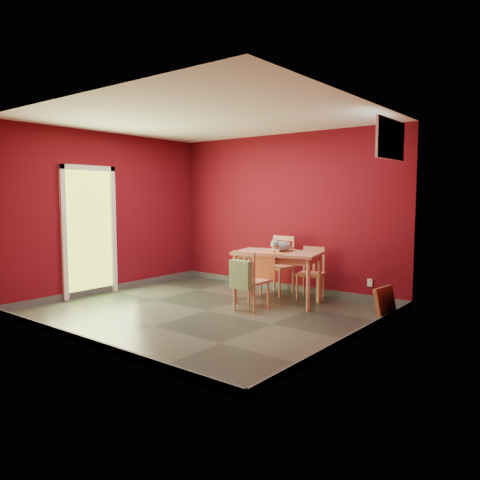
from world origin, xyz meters
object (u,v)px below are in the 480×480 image
Objects in this scene: dining_table at (278,258)px; cat at (282,244)px; picture_frame at (385,304)px; chair_far_right at (311,272)px; chair_near at (250,280)px; chair_far_left at (279,264)px; tote_bag at (241,275)px.

cat is at bearing 23.97° from dining_table.
cat reaches higher than picture_frame.
chair_far_right is 1.30m from chair_near.
dining_table is 1.63× the size of chair_near.
cat is (-0.16, -0.62, 0.49)m from chair_far_right.
chair_near is 1.90× the size of picture_frame.
chair_far_right is at bearing 4.54° from chair_far_left.
dining_table is 3.15× the size of cat.
chair_near is (-0.06, -0.62, -0.25)m from dining_table.
chair_far_left is (-0.38, 0.60, -0.20)m from dining_table.
chair_far_left is at bearing 104.49° from chair_near.
chair_far_left reaches higher than dining_table.
chair_far_left is 0.60m from chair_far_right.
cat is at bearing -178.65° from picture_frame.
dining_table reaches higher than picture_frame.
chair_far_right reaches higher than dining_table.
tote_bag is 0.94m from cat.
chair_far_right is 1.84× the size of cat.
picture_frame is at bearing 27.48° from tote_bag.
chair_far_left is 2.13m from picture_frame.
chair_far_right is at bearing 55.61° from cat.
tote_bag is 1.03× the size of picture_frame.
tote_bag reaches higher than dining_table.
chair_far_right is (0.60, 0.05, -0.08)m from chair_far_left.
tote_bag is at bearing -100.82° from chair_far_right.
picture_frame is at bearing -14.64° from chair_far_left.
chair_far_left is at bearing 107.68° from cat.
chair_near reaches higher than chair_far_right.
dining_table is at bearing -177.80° from picture_frame.
chair_far_right reaches higher than tote_bag.
chair_near is at bearing -95.70° from dining_table.
cat is (0.12, 0.86, 0.36)m from tote_bag.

